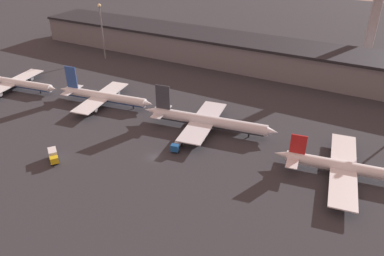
{
  "coord_description": "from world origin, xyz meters",
  "views": [
    {
      "loc": [
        56.58,
        -79.33,
        65.02
      ],
      "look_at": [
        6.68,
        12.64,
        6.0
      ],
      "focal_mm": 35.0,
      "sensor_mm": 36.0,
      "label": 1
    }
  ],
  "objects_px": {
    "airplane_0": "(14,83)",
    "airplane_2": "(207,121)",
    "airplane_1": "(104,97)",
    "service_vehicle_3": "(53,155)",
    "control_tower": "(376,11)",
    "service_vehicle_2": "(177,145)",
    "airplane_3": "(348,168)"
  },
  "relations": [
    {
      "from": "airplane_1",
      "to": "service_vehicle_3",
      "type": "relative_size",
      "value": 6.5
    },
    {
      "from": "airplane_0",
      "to": "airplane_2",
      "type": "relative_size",
      "value": 0.9
    },
    {
      "from": "airplane_3",
      "to": "service_vehicle_3",
      "type": "height_order",
      "value": "airplane_3"
    },
    {
      "from": "airplane_0",
      "to": "airplane_3",
      "type": "relative_size",
      "value": 1.03
    },
    {
      "from": "service_vehicle_3",
      "to": "control_tower",
      "type": "bearing_deg",
      "value": 98.52
    },
    {
      "from": "control_tower",
      "to": "airplane_1",
      "type": "bearing_deg",
      "value": -132.26
    },
    {
      "from": "airplane_0",
      "to": "control_tower",
      "type": "height_order",
      "value": "control_tower"
    },
    {
      "from": "airplane_1",
      "to": "airplane_3",
      "type": "height_order",
      "value": "airplane_1"
    },
    {
      "from": "airplane_1",
      "to": "airplane_2",
      "type": "xyz_separation_m",
      "value": [
        45.34,
        0.79,
        0.29
      ]
    },
    {
      "from": "airplane_2",
      "to": "service_vehicle_3",
      "type": "height_order",
      "value": "airplane_2"
    },
    {
      "from": "service_vehicle_2",
      "to": "control_tower",
      "type": "bearing_deg",
      "value": 145.95
    },
    {
      "from": "airplane_1",
      "to": "service_vehicle_2",
      "type": "bearing_deg",
      "value": -28.18
    },
    {
      "from": "airplane_0",
      "to": "control_tower",
      "type": "bearing_deg",
      "value": 29.32
    },
    {
      "from": "airplane_1",
      "to": "airplane_3",
      "type": "xyz_separation_m",
      "value": [
        92.63,
        -4.28,
        -0.21
      ]
    },
    {
      "from": "airplane_0",
      "to": "service_vehicle_2",
      "type": "bearing_deg",
      "value": -14.03
    },
    {
      "from": "airplane_0",
      "to": "airplane_2",
      "type": "distance_m",
      "value": 89.79
    },
    {
      "from": "airplane_2",
      "to": "service_vehicle_3",
      "type": "distance_m",
      "value": 51.27
    },
    {
      "from": "airplane_0",
      "to": "airplane_1",
      "type": "relative_size",
      "value": 1.04
    },
    {
      "from": "service_vehicle_2",
      "to": "airplane_2",
      "type": "bearing_deg",
      "value": 157.41
    },
    {
      "from": "airplane_3",
      "to": "service_vehicle_3",
      "type": "bearing_deg",
      "value": -165.36
    },
    {
      "from": "airplane_1",
      "to": "service_vehicle_2",
      "type": "distance_m",
      "value": 45.15
    },
    {
      "from": "airplane_0",
      "to": "service_vehicle_3",
      "type": "bearing_deg",
      "value": -37.83
    },
    {
      "from": "service_vehicle_2",
      "to": "airplane_1",
      "type": "bearing_deg",
      "value": -122.14
    },
    {
      "from": "airplane_0",
      "to": "airplane_1",
      "type": "xyz_separation_m",
      "value": [
        44.13,
        6.88,
        0.25
      ]
    },
    {
      "from": "service_vehicle_2",
      "to": "service_vehicle_3",
      "type": "distance_m",
      "value": 38.05
    },
    {
      "from": "airplane_1",
      "to": "airplane_0",
      "type": "bearing_deg",
      "value": -179.74
    },
    {
      "from": "service_vehicle_2",
      "to": "airplane_0",
      "type": "bearing_deg",
      "value": -108.0
    },
    {
      "from": "airplane_3",
      "to": "service_vehicle_2",
      "type": "relative_size",
      "value": 6.57
    },
    {
      "from": "airplane_2",
      "to": "airplane_3",
      "type": "height_order",
      "value": "airplane_2"
    },
    {
      "from": "airplane_0",
      "to": "service_vehicle_2",
      "type": "relative_size",
      "value": 6.76
    },
    {
      "from": "airplane_3",
      "to": "airplane_1",
      "type": "bearing_deg",
      "value": 168.76
    },
    {
      "from": "airplane_0",
      "to": "control_tower",
      "type": "relative_size",
      "value": 0.92
    }
  ]
}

